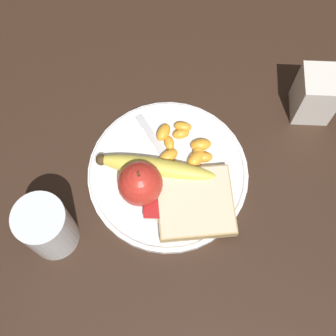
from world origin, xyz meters
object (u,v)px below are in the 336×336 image
Objects in this scene: banana at (156,169)px; jam_packet at (157,210)px; condiment_caddy at (315,95)px; fork at (171,164)px; juice_glass at (48,228)px; plate at (168,173)px; apple at (140,184)px; bread_slice at (195,203)px.

jam_packet is (-0.00, 0.07, -0.01)m from banana.
fork is at bearing 27.18° from condiment_caddy.
juice_glass is 0.19m from banana.
juice_glass reaches higher than condiment_caddy.
apple reaches higher than plate.
condiment_caddy is at bearing -135.80° from bread_slice.
plate is at bearing -48.17° from fork.
juice_glass reaches higher than plate.
jam_packet is at bearing 13.79° from bread_slice.
plate is 2.64× the size of condiment_caddy.
plate is at bearing 29.49° from condiment_caddy.
juice_glass is at bearing 30.45° from apple.
juice_glass is 1.40× the size of apple.
apple is (0.04, 0.03, 0.04)m from plate.
bread_slice is 0.06m from jam_packet.
banana is 5.08× the size of jam_packet.
bread_slice is at bearing -2.85° from fork.
juice_glass reaches higher than bread_slice.
bread_slice is at bearing 129.95° from plate.
plate is 3.31× the size of apple.
apple is at bearing 31.08° from condiment_caddy.
bread_slice is at bearing -165.18° from juice_glass.
bread_slice is 0.84× the size of fork.
apple is at bearing 39.27° from plate.
banana is 2.03× the size of condiment_caddy.
apple is 0.39× the size of banana.
juice_glass is at bearing 14.82° from bread_slice.
apple is 1.99× the size of jam_packet.
jam_packet is at bearing 128.59° from apple.
juice_glass is 0.83× the size of bread_slice.
plate is 1.30× the size of banana.
banana is 1.28× the size of fork.
banana is 0.29m from condiment_caddy.
juice_glass is at bearing 32.74° from plate.
plate is 0.28m from condiment_caddy.
apple is at bearing 55.55° from banana.
apple is (-0.13, -0.08, -0.00)m from juice_glass.
apple reaches higher than jam_packet.
bread_slice is (-0.06, 0.05, -0.01)m from banana.
plate is at bearing -101.73° from jam_packet.
condiment_caddy is at bearing -149.12° from juice_glass.
jam_packet is at bearing 78.27° from plate.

